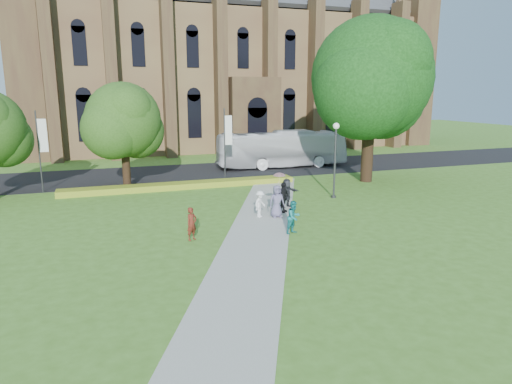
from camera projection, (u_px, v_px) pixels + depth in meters
name	position (u px, v px, depth m)	size (l,w,h in m)	color
ground	(266.00, 235.00, 23.68)	(160.00, 160.00, 0.00)	#446E21
road	(190.00, 172.00, 42.12)	(160.00, 10.00, 0.02)	black
footpath	(260.00, 230.00, 24.60)	(3.20, 30.00, 0.04)	#B2B2A8
flower_hedge	(182.00, 186.00, 35.16)	(18.00, 1.40, 0.45)	#AAAC22
cathedral	(233.00, 48.00, 60.76)	(52.60, 18.25, 28.00)	olive
streetlamp	(335.00, 151.00, 31.39)	(0.44, 0.44, 5.24)	#38383D
large_tree	(371.00, 78.00, 36.22)	(9.60, 9.60, 13.20)	#332114
street_tree_1	(123.00, 120.00, 34.00)	(5.60, 5.60, 8.05)	#332114
banner_pole_0	(226.00, 140.00, 37.65)	(0.70, 0.10, 6.00)	#38383D
banner_pole_1	(40.00, 147.00, 33.14)	(0.70, 0.10, 6.00)	#38383D
tour_coach	(282.00, 149.00, 44.76)	(3.00, 12.84, 3.58)	silver
pedestrian_0	(192.00, 224.00, 22.64)	(0.61, 0.40, 1.67)	#5D2015
pedestrian_1	(294.00, 217.00, 23.70)	(0.85, 0.66, 1.75)	#177476
pedestrian_2	(260.00, 204.00, 26.87)	(1.02, 0.58, 1.57)	white
pedestrian_3	(283.00, 197.00, 27.87)	(1.10, 0.46, 1.88)	black
pedestrian_4	(277.00, 201.00, 26.77)	(0.94, 0.61, 1.91)	slate
pedestrian_5	(287.00, 193.00, 29.09)	(1.74, 0.56, 1.88)	#282830
parasol	(279.00, 180.00, 26.65)	(0.72, 0.72, 0.63)	#C58BA7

